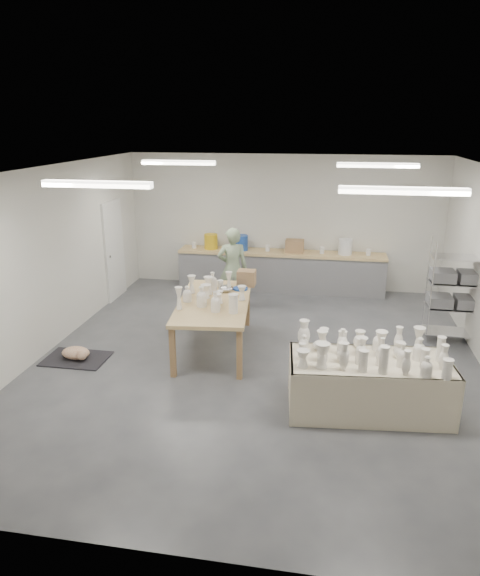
% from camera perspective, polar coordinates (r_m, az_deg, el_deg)
% --- Properties ---
extents(room, '(8.00, 8.02, 3.00)m').
position_cam_1_polar(room, '(7.77, 1.43, 6.05)').
color(room, '#424449').
rests_on(room, ground).
extents(back_counter, '(4.60, 0.60, 1.24)m').
position_cam_1_polar(back_counter, '(11.61, 4.48, 2.06)').
color(back_counter, tan).
rests_on(back_counter, ground).
extents(wire_shelf, '(0.88, 0.48, 1.80)m').
position_cam_1_polar(wire_shelf, '(9.51, 22.74, -0.23)').
color(wire_shelf, silver).
rests_on(wire_shelf, ground).
extents(drying_table, '(2.16, 1.18, 1.09)m').
position_cam_1_polar(drying_table, '(7.05, 14.02, -9.99)').
color(drying_table, olive).
rests_on(drying_table, ground).
extents(work_table, '(1.37, 2.38, 1.22)m').
position_cam_1_polar(work_table, '(8.54, -2.66, -1.18)').
color(work_table, tan).
rests_on(work_table, ground).
extents(rug, '(1.00, 0.70, 0.02)m').
position_cam_1_polar(rug, '(8.79, -17.72, -7.48)').
color(rug, black).
rests_on(rug, ground).
extents(cat, '(0.47, 0.35, 0.20)m').
position_cam_1_polar(cat, '(8.73, -17.70, -6.89)').
color(cat, white).
rests_on(cat, rug).
extents(potter, '(0.69, 0.53, 1.68)m').
position_cam_1_polar(potter, '(10.38, -0.83, 2.20)').
color(potter, '#91A982').
rests_on(potter, ground).
extents(red_stool, '(0.40, 0.40, 0.30)m').
position_cam_1_polar(red_stool, '(10.80, -0.55, -0.36)').
color(red_stool, '#B1192D').
rests_on(red_stool, ground).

